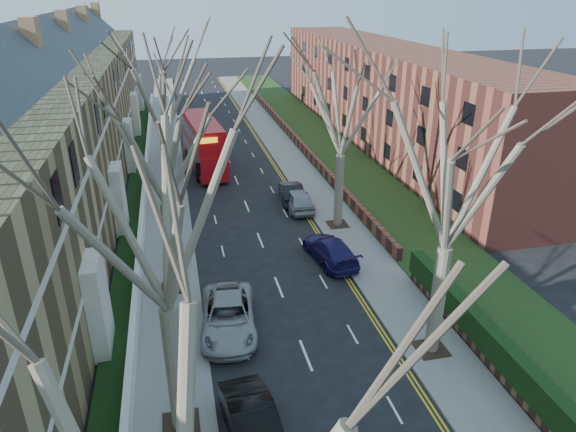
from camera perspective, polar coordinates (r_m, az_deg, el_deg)
pavement_left at (r=50.54m, az=-13.45°, el=5.71°), size 3.00×102.00×0.12m
pavement_right at (r=51.71m, az=0.01°, el=6.79°), size 3.00×102.00×0.12m
terrace_left at (r=42.25m, az=-24.56°, el=8.40°), size 9.70×78.00×13.60m
flats_right at (r=57.72m, az=10.56°, el=13.25°), size 13.97×54.00×10.00m
wall_hedge_right at (r=22.08m, az=28.36°, el=-19.64°), size 0.70×24.00×1.80m
front_wall_left at (r=42.86m, az=-15.63°, el=2.98°), size 0.30×78.00×1.00m
grass_verge_right at (r=52.82m, az=4.81°, el=7.18°), size 6.00×102.00×0.06m
tree_left_mid at (r=16.25m, az=-14.55°, el=2.34°), size 10.50×10.50×14.71m
tree_left_far at (r=25.90m, az=-14.27°, el=9.64°), size 10.15×10.15×14.22m
tree_left_dist at (r=37.62m, az=-14.24°, el=14.44°), size 10.50×10.50×14.71m
tree_right_mid at (r=21.02m, az=18.41°, el=6.79°), size 10.50×10.50×14.71m
tree_right_far at (r=33.50m, az=6.14°, el=13.36°), size 10.15×10.15×14.22m
double_decker_bus at (r=47.97m, az=-9.35°, el=7.76°), size 3.45×10.83×4.47m
car_left_mid at (r=20.12m, az=-3.77°, el=-22.36°), size 2.27×4.99×1.59m
car_left_far at (r=25.50m, az=-6.64°, el=-11.01°), size 3.17×5.89×1.57m
car_right_near at (r=31.45m, az=4.72°, el=-3.78°), size 2.72×5.30×1.47m
car_right_mid at (r=38.69m, az=1.08°, el=1.89°), size 1.91×4.64×1.58m
car_right_far at (r=40.16m, az=0.38°, el=2.68°), size 2.03×4.69×1.50m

